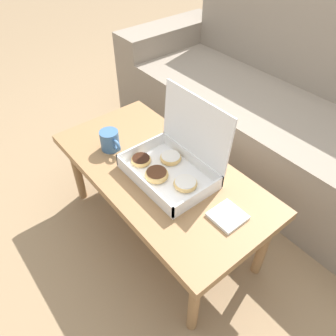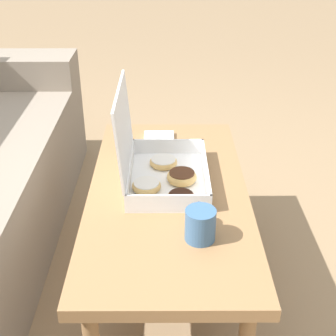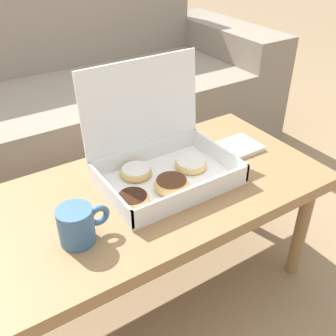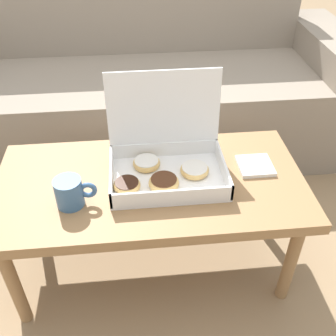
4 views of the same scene
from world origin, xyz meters
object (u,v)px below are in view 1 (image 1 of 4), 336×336
couch (282,117)px  pastry_box (172,162)px  coffee_mug (110,141)px  coffee_table (159,177)px

couch → pastry_box: size_ratio=5.76×
couch → coffee_mug: 1.06m
pastry_box → coffee_mug: 0.33m
coffee_table → pastry_box: size_ratio=2.73×
pastry_box → coffee_mug: (-0.31, -0.12, -0.01)m
couch → coffee_mug: bearing=-104.1°
couch → coffee_table: (0.00, -0.92, 0.07)m
couch → coffee_mug: (-0.25, -1.01, 0.16)m
coffee_table → pastry_box: pastry_box is taller
coffee_table → coffee_mug: bearing=-160.7°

